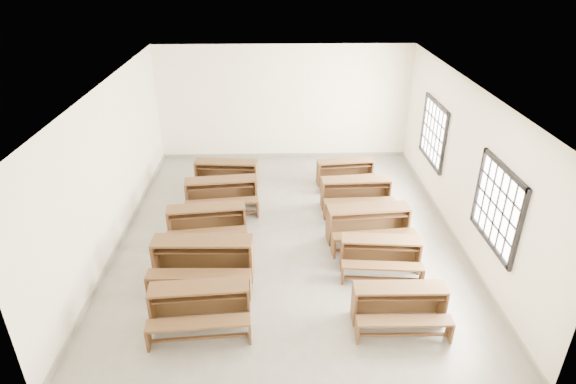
{
  "coord_description": "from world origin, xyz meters",
  "views": [
    {
      "loc": [
        -0.23,
        -8.75,
        5.47
      ],
      "look_at": [
        0.0,
        0.0,
        1.0
      ],
      "focal_mm": 30.0,
      "sensor_mm": 36.0,
      "label": 1
    }
  ],
  "objects_px": {
    "desk_set_5": "(399,302)",
    "desk_set_9": "(345,170)",
    "desk_set_8": "(356,191)",
    "desk_set_0": "(200,303)",
    "desk_set_6": "(380,252)",
    "desk_set_7": "(369,222)",
    "desk_set_3": "(221,192)",
    "desk_set_4": "(226,173)",
    "desk_set_1": "(203,257)",
    "desk_set_2": "(207,221)"
  },
  "relations": [
    {
      "from": "desk_set_3",
      "to": "desk_set_4",
      "type": "height_order",
      "value": "desk_set_3"
    },
    {
      "from": "desk_set_1",
      "to": "desk_set_2",
      "type": "bearing_deg",
      "value": 95.95
    },
    {
      "from": "desk_set_6",
      "to": "desk_set_1",
      "type": "bearing_deg",
      "value": -171.52
    },
    {
      "from": "desk_set_1",
      "to": "desk_set_6",
      "type": "height_order",
      "value": "desk_set_1"
    },
    {
      "from": "desk_set_5",
      "to": "desk_set_9",
      "type": "distance_m",
      "value": 5.15
    },
    {
      "from": "desk_set_6",
      "to": "desk_set_5",
      "type": "bearing_deg",
      "value": -84.03
    },
    {
      "from": "desk_set_1",
      "to": "desk_set_8",
      "type": "xyz_separation_m",
      "value": [
        3.18,
        2.65,
        -0.06
      ]
    },
    {
      "from": "desk_set_5",
      "to": "desk_set_7",
      "type": "bearing_deg",
      "value": 92.31
    },
    {
      "from": "desk_set_4",
      "to": "desk_set_8",
      "type": "height_order",
      "value": "desk_set_8"
    },
    {
      "from": "desk_set_8",
      "to": "desk_set_0",
      "type": "bearing_deg",
      "value": -130.74
    },
    {
      "from": "desk_set_2",
      "to": "desk_set_7",
      "type": "relative_size",
      "value": 0.97
    },
    {
      "from": "desk_set_6",
      "to": "desk_set_7",
      "type": "bearing_deg",
      "value": 97.6
    },
    {
      "from": "desk_set_1",
      "to": "desk_set_3",
      "type": "relative_size",
      "value": 1.06
    },
    {
      "from": "desk_set_4",
      "to": "desk_set_6",
      "type": "bearing_deg",
      "value": -43.21
    },
    {
      "from": "desk_set_0",
      "to": "desk_set_2",
      "type": "xyz_separation_m",
      "value": [
        -0.21,
        2.59,
        0.01
      ]
    },
    {
      "from": "desk_set_1",
      "to": "desk_set_4",
      "type": "xyz_separation_m",
      "value": [
        0.09,
        3.78,
        -0.06
      ]
    },
    {
      "from": "desk_set_3",
      "to": "desk_set_8",
      "type": "bearing_deg",
      "value": -6.78
    },
    {
      "from": "desk_set_7",
      "to": "desk_set_1",
      "type": "bearing_deg",
      "value": -164.31
    },
    {
      "from": "desk_set_4",
      "to": "desk_set_6",
      "type": "relative_size",
      "value": 1.06
    },
    {
      "from": "desk_set_0",
      "to": "desk_set_6",
      "type": "height_order",
      "value": "desk_set_0"
    },
    {
      "from": "desk_set_0",
      "to": "desk_set_7",
      "type": "xyz_separation_m",
      "value": [
        3.12,
        2.41,
        0.03
      ]
    },
    {
      "from": "desk_set_1",
      "to": "desk_set_8",
      "type": "bearing_deg",
      "value": 41.38
    },
    {
      "from": "desk_set_4",
      "to": "desk_set_7",
      "type": "xyz_separation_m",
      "value": [
        3.14,
        -2.56,
        0.03
      ]
    },
    {
      "from": "desk_set_0",
      "to": "desk_set_1",
      "type": "xyz_separation_m",
      "value": [
        -0.1,
        1.19,
        0.06
      ]
    },
    {
      "from": "desk_set_1",
      "to": "desk_set_3",
      "type": "xyz_separation_m",
      "value": [
        0.07,
        2.68,
        -0.04
      ]
    },
    {
      "from": "desk_set_1",
      "to": "desk_set_3",
      "type": "bearing_deg",
      "value": 90.13
    },
    {
      "from": "desk_set_8",
      "to": "desk_set_9",
      "type": "relative_size",
      "value": 1.08
    },
    {
      "from": "desk_set_0",
      "to": "desk_set_6",
      "type": "bearing_deg",
      "value": 19.37
    },
    {
      "from": "desk_set_0",
      "to": "desk_set_9",
      "type": "bearing_deg",
      "value": 55.27
    },
    {
      "from": "desk_set_3",
      "to": "desk_set_6",
      "type": "xyz_separation_m",
      "value": [
        3.2,
        -2.48,
        -0.04
      ]
    },
    {
      "from": "desk_set_2",
      "to": "desk_set_4",
      "type": "distance_m",
      "value": 2.39
    },
    {
      "from": "desk_set_5",
      "to": "desk_set_8",
      "type": "relative_size",
      "value": 0.92
    },
    {
      "from": "desk_set_8",
      "to": "desk_set_9",
      "type": "xyz_separation_m",
      "value": [
        -0.07,
        1.27,
        -0.04
      ]
    },
    {
      "from": "desk_set_7",
      "to": "desk_set_8",
      "type": "relative_size",
      "value": 1.08
    },
    {
      "from": "desk_set_5",
      "to": "desk_set_9",
      "type": "relative_size",
      "value": 1.0
    },
    {
      "from": "desk_set_4",
      "to": "desk_set_5",
      "type": "height_order",
      "value": "desk_set_4"
    },
    {
      "from": "desk_set_5",
      "to": "desk_set_8",
      "type": "xyz_separation_m",
      "value": [
        -0.11,
        3.88,
        0.03
      ]
    },
    {
      "from": "desk_set_1",
      "to": "desk_set_2",
      "type": "distance_m",
      "value": 1.4
    },
    {
      "from": "desk_set_4",
      "to": "desk_set_6",
      "type": "distance_m",
      "value": 4.8
    },
    {
      "from": "desk_set_2",
      "to": "desk_set_3",
      "type": "relative_size",
      "value": 0.98
    },
    {
      "from": "desk_set_0",
      "to": "desk_set_7",
      "type": "bearing_deg",
      "value": 33.44
    },
    {
      "from": "desk_set_2",
      "to": "desk_set_6",
      "type": "distance_m",
      "value": 3.59
    },
    {
      "from": "desk_set_0",
      "to": "desk_set_5",
      "type": "bearing_deg",
      "value": -4.91
    },
    {
      "from": "desk_set_3",
      "to": "desk_set_7",
      "type": "xyz_separation_m",
      "value": [
        3.16,
        -1.46,
        0.01
      ]
    },
    {
      "from": "desk_set_3",
      "to": "desk_set_6",
      "type": "distance_m",
      "value": 4.05
    },
    {
      "from": "desk_set_0",
      "to": "desk_set_4",
      "type": "xyz_separation_m",
      "value": [
        -0.02,
        4.97,
        -0.01
      ]
    },
    {
      "from": "desk_set_6",
      "to": "desk_set_8",
      "type": "xyz_separation_m",
      "value": [
        -0.09,
        2.45,
        0.03
      ]
    },
    {
      "from": "desk_set_4",
      "to": "desk_set_7",
      "type": "relative_size",
      "value": 0.93
    },
    {
      "from": "desk_set_3",
      "to": "desk_set_2",
      "type": "bearing_deg",
      "value": -104.05
    },
    {
      "from": "desk_set_9",
      "to": "desk_set_2",
      "type": "bearing_deg",
      "value": -148.38
    }
  ]
}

